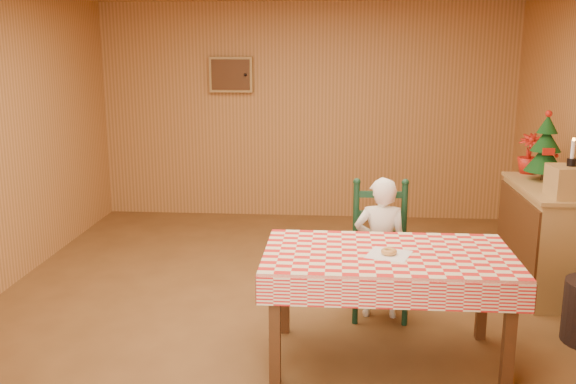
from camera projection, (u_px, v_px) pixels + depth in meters
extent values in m
plane|color=brown|center=(286.00, 312.00, 5.18)|extent=(6.00, 6.00, 0.00)
cube|color=#B87D42|center=(306.00, 112.00, 7.80)|extent=(5.00, 0.10, 2.60)
cube|color=tan|center=(231.00, 75.00, 7.70)|extent=(0.52, 0.08, 0.42)
cube|color=#512E15|center=(231.00, 75.00, 7.66)|extent=(0.46, 0.02, 0.36)
sphere|color=black|center=(245.00, 75.00, 7.63)|extent=(0.04, 0.04, 0.04)
cube|color=#512E15|center=(388.00, 259.00, 4.25)|extent=(1.60, 0.90, 0.06)
cube|color=#512E15|center=(275.00, 332.00, 4.03)|extent=(0.07, 0.07, 0.69)
cube|color=#512E15|center=(509.00, 340.00, 3.92)|extent=(0.07, 0.07, 0.69)
cube|color=#512E15|center=(285.00, 289.00, 4.75)|extent=(0.07, 0.07, 0.69)
cube|color=#512E15|center=(483.00, 294.00, 4.64)|extent=(0.07, 0.07, 0.69)
cube|color=red|center=(388.00, 254.00, 4.24)|extent=(1.64, 0.94, 0.02)
cube|color=red|center=(393.00, 295.00, 3.81)|extent=(1.64, 0.02, 0.18)
cube|color=red|center=(383.00, 246.00, 4.72)|extent=(1.64, 0.02, 0.18)
cube|color=#2A5125|center=(265.00, 265.00, 4.32)|extent=(0.02, 0.94, 0.18)
cube|color=#2A5125|center=(514.00, 271.00, 4.20)|extent=(0.02, 0.94, 0.18)
cube|color=black|center=(380.00, 264.00, 5.02)|extent=(0.44, 0.40, 0.04)
cylinder|color=black|center=(355.00, 298.00, 4.92)|extent=(0.04, 0.04, 0.41)
cylinder|color=black|center=(405.00, 300.00, 4.90)|extent=(0.04, 0.04, 0.41)
cylinder|color=black|center=(354.00, 282.00, 5.25)|extent=(0.04, 0.04, 0.41)
cylinder|color=black|center=(401.00, 284.00, 5.23)|extent=(0.04, 0.04, 0.41)
cylinder|color=black|center=(356.00, 218.00, 5.13)|extent=(0.05, 0.05, 0.60)
sphere|color=black|center=(357.00, 182.00, 5.06)|extent=(0.06, 0.06, 0.06)
cylinder|color=black|center=(404.00, 219.00, 5.10)|extent=(0.05, 0.05, 0.60)
sphere|color=black|center=(405.00, 183.00, 5.03)|extent=(0.06, 0.06, 0.06)
cube|color=black|center=(379.00, 233.00, 5.14)|extent=(0.38, 0.03, 0.05)
cube|color=black|center=(380.00, 214.00, 5.11)|extent=(0.38, 0.03, 0.05)
cube|color=black|center=(381.00, 195.00, 5.07)|extent=(0.38, 0.03, 0.05)
imported|color=white|center=(380.00, 248.00, 4.99)|extent=(0.41, 0.27, 1.12)
cube|color=white|center=(389.00, 254.00, 4.19)|extent=(0.33, 0.33, 0.00)
torus|color=#CD9249|center=(389.00, 252.00, 4.18)|extent=(0.12, 0.12, 0.04)
cube|color=tan|center=(547.00, 240.00, 5.57)|extent=(0.50, 1.20, 0.90)
cube|color=tan|center=(552.00, 188.00, 5.46)|extent=(0.54, 1.24, 0.03)
cube|color=#512E15|center=(516.00, 239.00, 5.59)|extent=(0.02, 1.20, 0.80)
cube|color=tan|center=(570.00, 182.00, 5.04)|extent=(0.32, 0.32, 0.25)
cylinder|color=#512E15|center=(543.00, 176.00, 5.69)|extent=(0.04, 0.04, 0.08)
cone|color=#0B3411|center=(545.00, 158.00, 5.66)|extent=(0.34, 0.34, 0.24)
cone|color=#0B3411|center=(546.00, 140.00, 5.62)|extent=(0.26, 0.26, 0.20)
cone|color=#0B3411|center=(548.00, 124.00, 5.59)|extent=(0.18, 0.18, 0.16)
sphere|color=#AD1A0F|center=(549.00, 114.00, 5.57)|extent=(0.06, 0.06, 0.06)
cube|color=#AD1A0F|center=(549.00, 152.00, 5.50)|extent=(0.10, 0.02, 0.06)
sphere|color=#AD1A0F|center=(557.00, 156.00, 5.59)|extent=(0.04, 0.04, 0.04)
sphere|color=#AD1A0F|center=(536.00, 146.00, 5.69)|extent=(0.04, 0.04, 0.04)
sphere|color=#AD1A0F|center=(548.00, 134.00, 5.70)|extent=(0.04, 0.04, 0.04)
imported|color=#AD1A0F|center=(529.00, 154.00, 5.96)|extent=(0.27, 0.27, 0.37)
cylinder|color=black|center=(572.00, 162.00, 5.01)|extent=(0.07, 0.07, 0.06)
cylinder|color=white|center=(573.00, 150.00, 4.99)|extent=(0.03, 0.03, 0.14)
sphere|color=orange|center=(574.00, 139.00, 4.97)|extent=(0.02, 0.02, 0.02)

